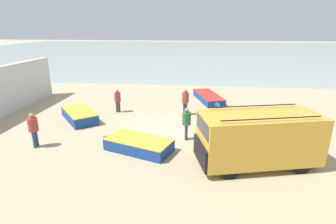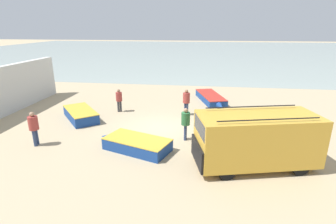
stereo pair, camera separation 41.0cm
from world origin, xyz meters
The scene contains 10 objects.
ground_plane centered at (0.00, 0.00, 0.00)m, with size 200.00×200.00×0.00m, color tan.
sea_water centered at (0.00, 52.00, 0.00)m, with size 120.00×80.00×0.01m, color #99A89E.
parked_van centered at (4.78, -3.87, 1.29)m, with size 5.48×3.32×2.48m.
fishing_rowboat_0 centered at (-0.77, -3.02, 0.30)m, with size 4.02×2.56×0.60m.
fishing_rowboat_1 centered at (-5.55, 0.95, 0.33)m, with size 3.39×3.75×0.66m.
fishing_rowboat_2 centered at (3.14, 6.32, 0.27)m, with size 2.56×5.08×0.54m.
fisherman_0 centered at (-5.95, -3.25, 1.08)m, with size 0.47×0.47×1.81m.
fisherman_1 centered at (1.61, -1.49, 1.06)m, with size 0.47×0.47×1.78m.
fisherman_2 centered at (1.36, 2.66, 1.07)m, with size 0.47×0.47×1.80m.
fisherman_3 centered at (-3.42, 2.74, 0.98)m, with size 0.43×0.43×1.64m.
Camera 1 is at (2.03, -14.59, 5.86)m, focal length 28.00 mm.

